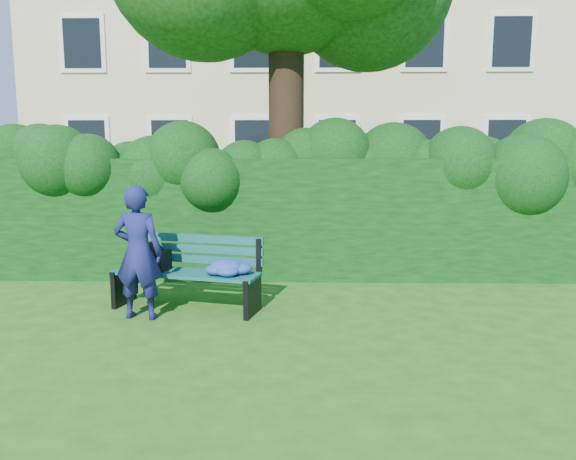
{
  "coord_description": "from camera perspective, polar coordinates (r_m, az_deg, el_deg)",
  "views": [
    {
      "loc": [
        0.15,
        -6.3,
        2.02
      ],
      "look_at": [
        0.0,
        0.6,
        0.95
      ],
      "focal_mm": 35.0,
      "sensor_mm": 36.0,
      "label": 1
    }
  ],
  "objects": [
    {
      "name": "man_reading",
      "position": [
        6.67,
        -14.97,
        -2.23
      ],
      "size": [
        0.6,
        0.43,
        1.55
      ],
      "primitive_type": "imported",
      "rotation": [
        0.0,
        0.0,
        3.03
      ],
      "color": "navy",
      "rests_on": "ground"
    },
    {
      "name": "park_bench",
      "position": [
        6.97,
        -9.84,
        -3.91
      ],
      "size": [
        1.89,
        0.98,
        0.89
      ],
      "rotation": [
        0.0,
        0.0,
        -0.24
      ],
      "color": "#0D4140",
      "rests_on": "ground"
    },
    {
      "name": "ground",
      "position": [
        6.62,
        -0.11,
        -8.95
      ],
      "size": [
        80.0,
        80.0,
        0.0
      ],
      "primitive_type": "plane",
      "color": "#225814",
      "rests_on": "ground"
    },
    {
      "name": "hedge",
      "position": [
        8.58,
        0.23,
        1.31
      ],
      "size": [
        10.0,
        1.0,
        1.8
      ],
      "color": "black",
      "rests_on": "ground"
    },
    {
      "name": "apartment_building",
      "position": [
        20.68,
        0.85,
        19.91
      ],
      "size": [
        16.0,
        8.08,
        12.0
      ],
      "color": "#CBBB88",
      "rests_on": "ground"
    }
  ]
}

